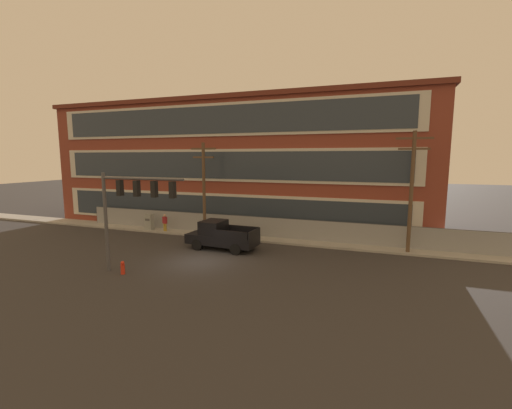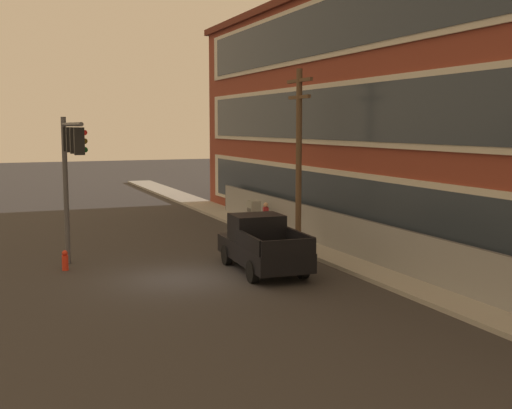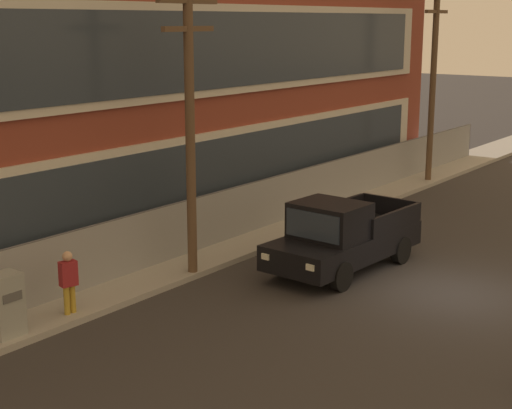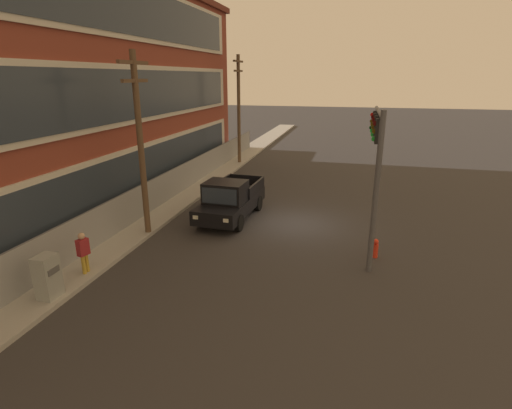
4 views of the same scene
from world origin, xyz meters
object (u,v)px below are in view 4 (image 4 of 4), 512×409
at_px(traffic_signal_mast, 377,146).
at_px(pedestrian_near_cabinet, 83,252).
at_px(utility_pole_near_corner, 140,139).
at_px(electrical_cabinet, 48,279).
at_px(pickup_truck_black, 230,201).
at_px(fire_hydrant, 375,248).
at_px(utility_pole_midblock, 239,106).

height_order(traffic_signal_mast, pedestrian_near_cabinet, traffic_signal_mast).
xyz_separation_m(utility_pole_near_corner, electrical_cabinet, (-5.86, 0.28, -3.58)).
xyz_separation_m(pickup_truck_black, utility_pole_near_corner, (-2.94, 2.99, 3.40)).
relative_size(pickup_truck_black, fire_hydrant, 6.89).
distance_m(traffic_signal_mast, electrical_cabinet, 12.41).
xyz_separation_m(electrical_cabinet, pedestrian_near_cabinet, (1.72, -0.06, 0.18)).
bearing_deg(pedestrian_near_cabinet, utility_pole_near_corner, -3.12).
height_order(pickup_truck_black, pedestrian_near_cabinet, pickup_truck_black).
bearing_deg(pedestrian_near_cabinet, pickup_truck_black, -24.41).
height_order(pickup_truck_black, utility_pole_midblock, utility_pole_midblock).
height_order(electrical_cabinet, fire_hydrant, electrical_cabinet).
relative_size(electrical_cabinet, pedestrian_near_cabinet, 0.94).
height_order(traffic_signal_mast, fire_hydrant, traffic_signal_mast).
height_order(traffic_signal_mast, utility_pole_near_corner, utility_pole_near_corner).
relative_size(traffic_signal_mast, pickup_truck_black, 1.09).
bearing_deg(electrical_cabinet, pickup_truck_black, -20.39).
bearing_deg(electrical_cabinet, utility_pole_near_corner, -2.77).
xyz_separation_m(pickup_truck_black, electrical_cabinet, (-8.81, 3.27, -0.18)).
height_order(traffic_signal_mast, pickup_truck_black, traffic_signal_mast).
distance_m(pickup_truck_black, utility_pole_midblock, 13.81).
bearing_deg(traffic_signal_mast, pedestrian_near_cabinet, 115.69).
relative_size(traffic_signal_mast, pedestrian_near_cabinet, 3.46).
height_order(utility_pole_midblock, electrical_cabinet, utility_pole_midblock).
bearing_deg(fire_hydrant, utility_pole_near_corner, 90.15).
height_order(utility_pole_near_corner, fire_hydrant, utility_pole_near_corner).
xyz_separation_m(utility_pole_midblock, electrical_cabinet, (-21.71, 0.02, -3.89)).
height_order(traffic_signal_mast, electrical_cabinet, traffic_signal_mast).
bearing_deg(utility_pole_near_corner, pickup_truck_black, -45.45).
bearing_deg(utility_pole_near_corner, fire_hydrant, -89.85).
distance_m(traffic_signal_mast, fire_hydrant, 4.04).
xyz_separation_m(electrical_cabinet, fire_hydrant, (5.89, -10.21, -0.41)).
bearing_deg(pickup_truck_black, traffic_signal_mast, -109.15).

